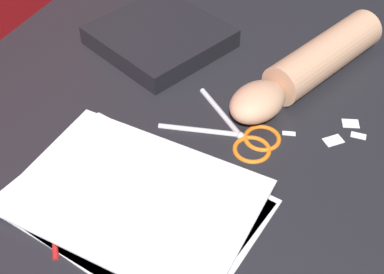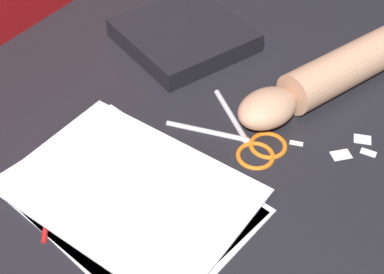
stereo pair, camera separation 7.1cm
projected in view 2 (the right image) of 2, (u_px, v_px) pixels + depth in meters
The scene contains 10 objects.
ground_plane at pixel (183, 149), 0.78m from camera, with size 6.00×6.00×0.00m, color black.
paper_stack at pixel (129, 194), 0.71m from camera, with size 0.25×0.33×0.01m.
book_closed at pixel (184, 35), 0.96m from camera, with size 0.25×0.25×0.03m.
scissors at pixel (249, 140), 0.79m from camera, with size 0.12×0.18×0.01m.
hand_forearm at pixel (328, 77), 0.85m from camera, with size 0.35×0.15×0.07m.
paper_scrap_near at pixel (341, 155), 0.77m from camera, with size 0.03×0.03×0.00m.
paper_scrap_mid at pixel (368, 152), 0.78m from camera, with size 0.02×0.02×0.00m.
paper_scrap_far at pixel (363, 139), 0.79m from camera, with size 0.03×0.03×0.00m.
paper_scrap_side at pixel (296, 143), 0.79m from camera, with size 0.02×0.02×0.00m.
pen at pixel (49, 200), 0.71m from camera, with size 0.10×0.10×0.01m.
Camera 2 is at (-0.41, -0.36, 0.56)m, focal length 50.00 mm.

